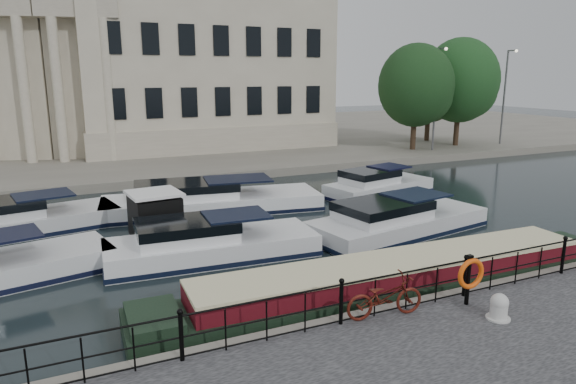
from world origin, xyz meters
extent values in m
plane|color=black|center=(0.00, 0.00, 0.00)|extent=(160.00, 160.00, 0.00)
cube|color=#6B665B|center=(0.00, 39.00, 0.28)|extent=(120.00, 42.00, 0.55)
cylinder|color=black|center=(-4.00, -2.25, 1.10)|extent=(0.10, 0.10, 1.10)
sphere|color=black|center=(-4.00, -2.25, 1.70)|extent=(0.14, 0.14, 0.14)
cylinder|color=black|center=(0.00, -2.25, 1.10)|extent=(0.10, 0.10, 1.10)
sphere|color=black|center=(0.00, -2.25, 1.70)|extent=(0.14, 0.14, 0.14)
cylinder|color=black|center=(4.00, -2.25, 1.10)|extent=(0.10, 0.10, 1.10)
sphere|color=black|center=(4.00, -2.25, 1.70)|extent=(0.14, 0.14, 0.14)
cylinder|color=black|center=(8.00, -2.25, 1.10)|extent=(0.10, 0.10, 1.10)
sphere|color=black|center=(8.00, -2.25, 1.70)|extent=(0.14, 0.14, 0.14)
cylinder|color=black|center=(0.00, -2.25, 1.60)|extent=(24.00, 0.05, 0.05)
cylinder|color=black|center=(0.00, -2.25, 1.10)|extent=(24.00, 0.04, 0.04)
cylinder|color=black|center=(0.00, -2.25, 0.63)|extent=(24.00, 0.04, 0.04)
cube|color=#ADA38C|center=(6.00, 33.00, 7.55)|extent=(20.00, 14.00, 14.00)
cube|color=#9E937F|center=(6.00, 33.00, 1.55)|extent=(20.30, 14.30, 2.00)
cube|color=#ADA38C|center=(-3.33, 29.02, 6.05)|extent=(5.73, 4.06, 11.00)
cube|color=#9E937F|center=(-3.76, 27.07, 10.95)|extent=(5.62, 2.73, 1.20)
cylinder|color=#ADA38C|center=(-2.28, 26.16, 5.45)|extent=(0.70, 0.70, 9.80)
cylinder|color=#ADA38C|center=(-5.49, 26.87, 5.45)|extent=(0.70, 0.70, 9.80)
cube|color=#ADA38C|center=(-8.29, 30.44, 6.05)|extent=(5.90, 4.56, 11.00)
cylinder|color=#ADA38C|center=(-7.59, 27.47, 5.45)|extent=(0.70, 0.70, 9.80)
cylinder|color=#59595B|center=(22.00, 20.50, 4.55)|extent=(0.16, 0.16, 8.00)
sphere|color=#FFF2CC|center=(22.00, 19.65, 8.50)|extent=(0.24, 0.24, 0.24)
cylinder|color=#59595B|center=(30.00, 21.00, 4.55)|extent=(0.16, 0.16, 8.00)
sphere|color=#FFF2CC|center=(30.00, 20.15, 8.50)|extent=(0.24, 0.24, 0.24)
imported|color=#4F160E|center=(1.21, -2.38, 1.10)|extent=(2.19, 0.99, 1.11)
cylinder|color=#B9B8B4|center=(3.80, -3.70, 0.78)|extent=(0.43, 0.43, 0.46)
sphere|color=#B9B8B4|center=(3.80, -3.70, 1.01)|extent=(0.46, 0.46, 0.46)
cylinder|color=#B9B8B4|center=(3.80, -3.70, 0.57)|extent=(0.61, 0.61, 0.04)
cylinder|color=black|center=(3.68, -2.70, 1.23)|extent=(0.11, 0.11, 1.36)
cube|color=black|center=(3.68, -2.70, 1.91)|extent=(0.14, 0.14, 0.09)
torus|color=#F3530C|center=(3.68, -2.78, 1.46)|extent=(0.86, 0.14, 0.86)
cube|color=black|center=(3.11, -0.48, 0.10)|extent=(16.29, 2.71, 0.97)
cube|color=#4F0B13|center=(3.11, -0.48, 0.75)|extent=(13.04, 2.28, 0.76)
cube|color=beige|center=(3.11, -0.48, 1.15)|extent=(13.04, 2.34, 0.11)
cube|color=#6B665B|center=(-2.70, 7.73, 0.05)|extent=(2.88, 2.48, 0.22)
cube|color=black|center=(-2.70, 7.73, 1.10)|extent=(1.95, 1.95, 1.60)
cube|color=white|center=(-2.70, 7.73, 2.05)|extent=(2.14, 2.14, 0.11)
cube|color=white|center=(-1.13, 5.13, 0.20)|extent=(7.84, 3.14, 1.20)
cube|color=black|center=(-1.13, 5.13, 0.12)|extent=(7.92, 3.17, 0.18)
cube|color=white|center=(-2.05, 5.19, 1.05)|extent=(3.59, 2.40, 0.90)
cube|color=black|center=(-0.21, 5.07, 1.55)|extent=(2.42, 2.00, 0.08)
cube|color=silver|center=(6.98, 4.76, 0.20)|extent=(8.53, 4.22, 1.20)
cube|color=black|center=(6.98, 4.76, 0.12)|extent=(8.61, 4.27, 0.18)
cube|color=silver|center=(6.01, 4.60, 1.05)|extent=(4.01, 2.97, 0.90)
cube|color=black|center=(7.95, 4.92, 1.55)|extent=(2.75, 2.42, 0.08)
cube|color=silver|center=(-7.66, 11.45, 0.20)|extent=(8.10, 4.06, 1.20)
cube|color=black|center=(-7.66, 11.45, 0.12)|extent=(8.18, 4.10, 0.18)
cube|color=black|center=(-6.75, 11.62, 1.55)|extent=(2.63, 2.28, 0.08)
cube|color=white|center=(0.79, 11.53, 0.20)|extent=(10.93, 4.65, 1.20)
cube|color=black|center=(0.79, 11.53, 0.12)|extent=(11.04, 4.69, 0.18)
cube|color=white|center=(-0.47, 11.72, 1.05)|extent=(5.09, 3.23, 0.90)
cube|color=black|center=(2.04, 11.34, 1.55)|extent=(3.46, 2.63, 0.08)
cube|color=silver|center=(10.19, 10.88, 0.20)|extent=(6.70, 3.74, 1.20)
cube|color=black|center=(10.19, 10.88, 0.12)|extent=(6.77, 3.77, 0.18)
cube|color=silver|center=(9.45, 10.72, 1.05)|extent=(3.21, 2.58, 0.90)
cube|color=black|center=(10.93, 11.04, 1.55)|extent=(2.22, 2.09, 0.08)
cylinder|color=black|center=(20.80, 21.51, 1.94)|extent=(0.44, 0.44, 2.78)
ellipsoid|color=black|center=(20.80, 21.51, 5.72)|extent=(6.05, 6.05, 6.68)
sphere|color=black|center=(21.40, 21.11, 4.93)|extent=(4.45, 4.45, 4.45)
cylinder|color=black|center=(25.59, 25.57, 1.80)|extent=(0.44, 0.44, 2.49)
ellipsoid|color=#203E13|center=(25.59, 25.57, 5.18)|extent=(5.41, 5.41, 5.98)
sphere|color=#203E13|center=(26.19, 25.17, 4.47)|extent=(3.99, 3.99, 3.99)
cylinder|color=black|center=(25.69, 21.87, 2.04)|extent=(0.44, 0.44, 2.98)
ellipsoid|color=#133D14|center=(25.69, 21.87, 6.08)|extent=(6.46, 6.46, 7.14)
sphere|color=#133D14|center=(26.29, 21.47, 5.23)|extent=(4.76, 4.76, 4.76)
camera|label=1|loc=(-6.12, -12.39, 6.68)|focal=32.00mm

